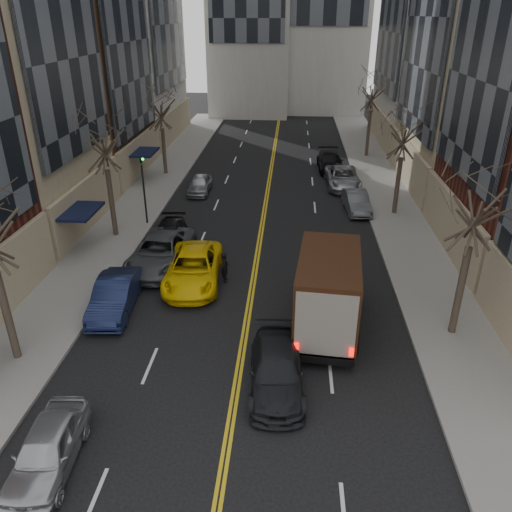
{
  "coord_description": "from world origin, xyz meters",
  "views": [
    {
      "loc": [
        1.76,
        -7.21,
        12.4
      ],
      "look_at": [
        0.25,
        13.48,
        2.2
      ],
      "focal_mm": 35.0,
      "sensor_mm": 36.0,
      "label": 1
    }
  ],
  "objects_px": {
    "ups_truck": "(328,289)",
    "pedestrian": "(225,267)",
    "observer_sedan": "(276,370)",
    "taxi": "(193,268)"
  },
  "relations": [
    {
      "from": "ups_truck",
      "to": "pedestrian",
      "type": "height_order",
      "value": "ups_truck"
    },
    {
      "from": "taxi",
      "to": "pedestrian",
      "type": "xyz_separation_m",
      "value": [
        1.58,
        0.2,
        0.02
      ]
    },
    {
      "from": "ups_truck",
      "to": "pedestrian",
      "type": "distance_m",
      "value": 6.18
    },
    {
      "from": "observer_sedan",
      "to": "pedestrian",
      "type": "distance_m",
      "value": 8.25
    },
    {
      "from": "observer_sedan",
      "to": "taxi",
      "type": "bearing_deg",
      "value": 117.43
    },
    {
      "from": "ups_truck",
      "to": "observer_sedan",
      "type": "distance_m",
      "value": 4.69
    },
    {
      "from": "observer_sedan",
      "to": "pedestrian",
      "type": "bearing_deg",
      "value": 107.24
    },
    {
      "from": "pedestrian",
      "to": "ups_truck",
      "type": "bearing_deg",
      "value": -135.46
    },
    {
      "from": "ups_truck",
      "to": "taxi",
      "type": "height_order",
      "value": "ups_truck"
    },
    {
      "from": "ups_truck",
      "to": "pedestrian",
      "type": "xyz_separation_m",
      "value": [
        -4.89,
        3.64,
        -1.0
      ]
    }
  ]
}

